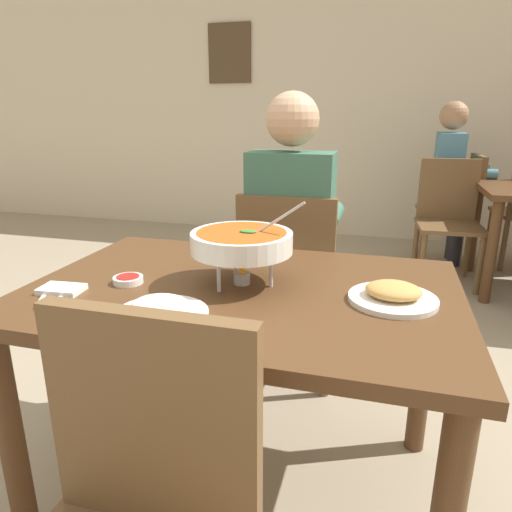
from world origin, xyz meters
The scene contains 16 objects.
ground_plane centered at (0.00, 0.00, 0.00)m, with size 16.00×16.00×0.00m, color gray.
cafe_rear_partition centered at (0.00, 3.60, 1.50)m, with size 10.00×0.10×3.00m, color beige.
picture_frame_hung centered at (-1.21, 3.54, 1.78)m, with size 0.44×0.03×0.56m, color #4C3823.
dining_table_main centered at (0.00, 0.00, 0.62)m, with size 1.26×0.85×0.73m.
chair_diner_main centered at (0.00, 0.71, 0.51)m, with size 0.44×0.44×0.90m.
diner_main centered at (0.00, 0.74, 0.75)m, with size 0.40×0.45×1.31m.
curry_bowl centered at (-0.01, 0.02, 0.86)m, with size 0.33×0.30×0.26m.
rice_plate centered at (-0.13, -0.26, 0.75)m, with size 0.24×0.24×0.06m.
appetizer_plate centered at (0.43, 0.00, 0.75)m, with size 0.24×0.24×0.06m.
sauce_dish centered at (-0.34, -0.06, 0.74)m, with size 0.09×0.09×0.02m.
napkin_folded centered at (-0.49, -0.18, 0.74)m, with size 0.12×0.08×0.02m, color white.
fork_utensil centered at (-0.51, -0.23, 0.74)m, with size 0.01×0.17×0.01m, color silver.
spoon_utensil centered at (-0.46, -0.23, 0.74)m, with size 0.01×0.17×0.01m, color silver.
chair_bg_middle centered at (0.98, 2.86, 0.51)m, with size 0.47×0.47×0.90m.
chair_bg_corner centered at (0.85, 2.38, 0.51)m, with size 0.47×0.47×0.90m.
patron_bg_middle centered at (0.90, 2.87, 0.75)m, with size 0.45×0.40×1.31m.
Camera 1 is at (0.38, -1.23, 1.23)m, focal length 32.64 mm.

